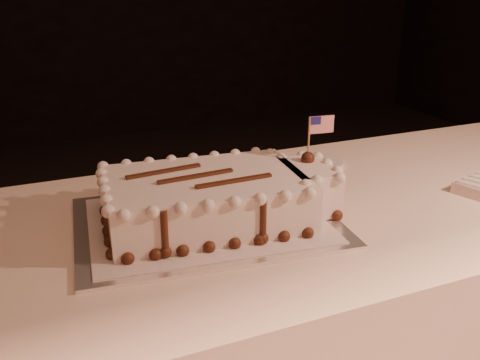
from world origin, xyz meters
name	(u,v)px	position (x,y,z in m)	size (l,w,h in m)	color
banquet_table	(319,331)	(0.00, 0.60, 0.38)	(2.40, 0.80, 0.75)	#FFDDC5
cake_board	(206,222)	(-0.31, 0.60, 0.75)	(0.55, 0.42, 0.01)	white
doily	(206,220)	(-0.31, 0.60, 0.76)	(0.49, 0.38, 0.00)	silver
sheet_cake	(219,197)	(-0.28, 0.59, 0.81)	(0.54, 0.34, 0.21)	white
side_plate	(316,163)	(0.11, 0.84, 0.76)	(0.15, 0.15, 0.01)	white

